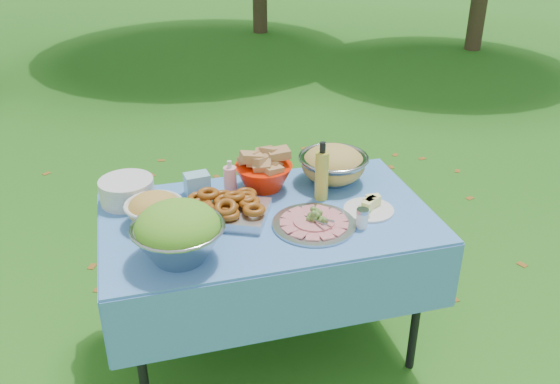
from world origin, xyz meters
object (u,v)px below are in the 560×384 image
Objects in this scene: plate_stack at (127,191)px; charcuterie_platter at (314,217)px; salad_bowl at (178,232)px; oil_bottle at (322,171)px; picnic_table at (268,284)px; pasta_bowl_steel at (333,164)px; bread_bowl at (264,171)px.

charcuterie_platter is at bearing -29.56° from plate_stack.
oil_bottle reaches higher than salad_bowl.
salad_bowl is at bearing -150.20° from picnic_table.
pasta_bowl_steel reaches higher than charcuterie_platter.
charcuterie_platter is (0.12, -0.40, -0.05)m from bread_bowl.
salad_bowl is 1.31× the size of bread_bowl.
plate_stack is at bearing 166.66° from oil_bottle.
bread_bowl is 0.82× the size of pasta_bowl_steel.
bread_bowl reaches higher than picnic_table.
pasta_bowl_steel is 0.45m from charcuterie_platter.
picnic_table is 4.28× the size of pasta_bowl_steel.
pasta_bowl_steel is at bearing 30.97° from salad_bowl.
oil_bottle reaches higher than charcuterie_platter.
charcuterie_platter is at bearing -115.69° from oil_bottle.
bread_bowl is at bearing 47.15° from salad_bowl.
oil_bottle is (0.11, 0.23, 0.10)m from charcuterie_platter.
oil_bottle reaches higher than pasta_bowl_steel.
plate_stack is 0.64m from bread_bowl.
picnic_table is at bearing -147.83° from pasta_bowl_steel.
salad_bowl is at bearing -71.47° from plate_stack.
charcuterie_platter is (0.59, 0.10, -0.08)m from salad_bowl.
bread_bowl is at bearing 79.70° from picnic_table.
pasta_bowl_steel is (0.99, -0.05, 0.03)m from plate_stack.
salad_bowl is at bearing -154.95° from oil_bottle.
oil_bottle reaches higher than picnic_table.
plate_stack is at bearing 177.01° from bread_bowl.
bread_bowl is 0.98× the size of oil_bottle.
plate_stack is at bearing 150.44° from charcuterie_platter.
picnic_table is at bearing -26.37° from plate_stack.
salad_bowl reaches higher than picnic_table.
picnic_table is 5.26× the size of bread_bowl.
pasta_bowl_steel is 0.21m from oil_bottle.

